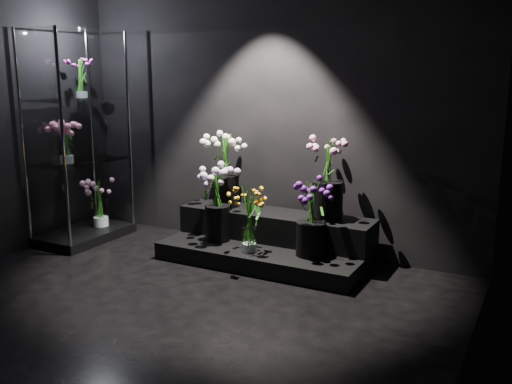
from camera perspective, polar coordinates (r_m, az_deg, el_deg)
The scene contains 13 objects.
floor at distance 3.96m, azimuth -12.07°, elevation -12.94°, with size 4.00×4.00×0.00m, color black.
wall_back at distance 5.27m, azimuth 1.39°, elevation 9.37°, with size 4.00×4.00×0.00m, color black.
wall_right at distance 2.75m, azimuth 20.57°, elevation 5.88°, with size 4.00×4.00×0.00m, color black.
display_riser at distance 5.09m, azimuth 1.37°, elevation -4.88°, with size 1.80×0.80×0.40m.
display_case at distance 5.75m, azimuth -17.32°, elevation 5.16°, with size 0.55×0.92×2.02m.
bouquet_orange_bells at distance 4.76m, azimuth -0.70°, elevation -2.62°, with size 0.34×0.34×0.57m.
bouquet_lilac at distance 5.06m, azimuth -3.90°, elevation -0.49°, with size 0.48×0.48×0.67m.
bouquet_purple at distance 4.68m, azimuth 5.57°, elevation -2.36°, with size 0.34×0.34×0.62m.
bouquet_cream_roses at distance 5.28m, azimuth -3.06°, elevation 2.68°, with size 0.45×0.45×0.68m.
bouquet_pink_roses at distance 4.85m, azimuth 7.23°, elevation 1.88°, with size 0.48×0.48×0.70m.
bouquet_case_pink at distance 5.64m, azimuth -18.51°, elevation 4.84°, with size 0.30×0.30×0.40m.
bouquet_case_magenta at distance 5.85m, azimuth -17.13°, elevation 10.89°, with size 0.28×0.28×0.38m.
bouquet_case_base_pink at distance 5.97m, azimuth -15.34°, elevation -1.00°, with size 0.34×0.34×0.47m.
Camera 1 is at (2.35, -2.72, 1.67)m, focal length 40.00 mm.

